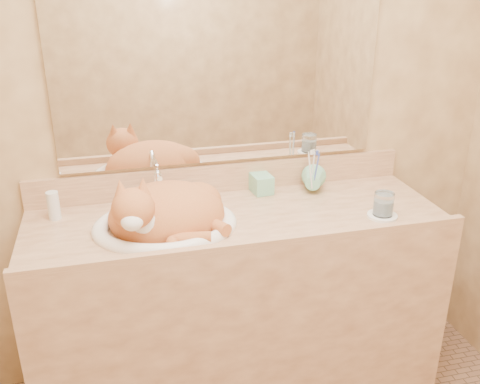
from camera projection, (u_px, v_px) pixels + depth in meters
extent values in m
cube|color=olive|center=(221.00, 98.00, 2.14)|extent=(2.40, 0.02, 2.50)
cube|color=white|center=(221.00, 63.00, 2.08)|extent=(1.30, 0.02, 0.80)
imported|color=#7CC79F|center=(266.00, 177.00, 2.19)|extent=(0.09, 0.09, 0.18)
imported|color=#7CC79F|center=(313.00, 185.00, 2.22)|extent=(0.14, 0.14, 0.10)
cylinder|color=white|center=(382.00, 216.00, 2.05)|extent=(0.11, 0.11, 0.01)
cylinder|color=silver|center=(384.00, 204.00, 2.03)|extent=(0.08, 0.08, 0.09)
cylinder|color=silver|center=(54.00, 206.00, 2.01)|extent=(0.05, 0.05, 0.11)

